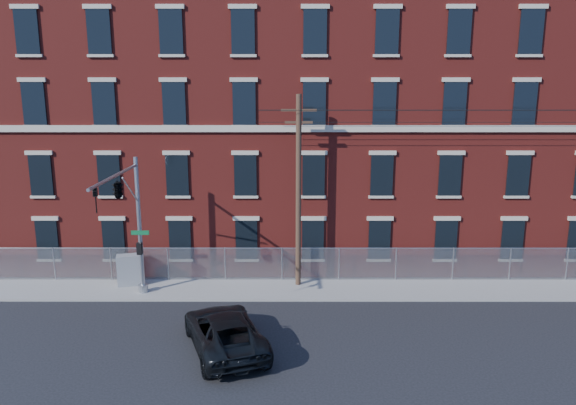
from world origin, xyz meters
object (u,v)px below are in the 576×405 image
at_px(traffic_signal_mast, 124,201).
at_px(pickup_truck, 225,331).
at_px(utility_cabinet, 130,270).
at_px(utility_pole_near, 298,188).

bearing_deg(traffic_signal_mast, pickup_truck, -36.57).
xyz_separation_m(pickup_truck, utility_cabinet, (-5.83, 6.99, 0.15)).
relative_size(traffic_signal_mast, utility_cabinet, 4.25).
distance_m(traffic_signal_mast, utility_cabinet, 5.65).
bearing_deg(traffic_signal_mast, utility_cabinet, 105.63).
distance_m(utility_pole_near, utility_cabinet, 9.96).
xyz_separation_m(utility_pole_near, pickup_truck, (-3.11, -7.04, -4.55)).
xyz_separation_m(traffic_signal_mast, utility_pole_near, (8.00, 3.42, -0.05)).
bearing_deg(utility_pole_near, traffic_signal_mast, -156.86).
bearing_deg(utility_pole_near, utility_cabinet, -179.65).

